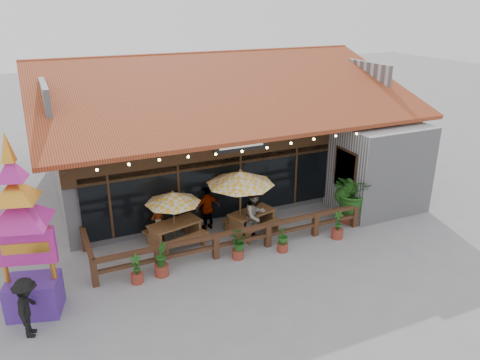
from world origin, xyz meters
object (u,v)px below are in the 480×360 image
picnic_table_left (175,230)px  tropical_plant (351,191)px  pedestrian (28,308)px  thai_sign_tower (20,216)px  umbrella_right (240,178)px  umbrella_left (173,198)px  picnic_table_right (252,218)px

picnic_table_left → tropical_plant: tropical_plant is taller
tropical_plant → pedestrian: (-11.73, -2.07, -0.46)m
thai_sign_tower → umbrella_right: bearing=14.0°
umbrella_right → picnic_table_left: bearing=172.7°
umbrella_left → umbrella_right: umbrella_right is taller
picnic_table_left → picnic_table_right: (2.94, -0.23, -0.03)m
tropical_plant → thai_sign_tower: bearing=-174.8°
picnic_table_right → umbrella_left: bearing=174.9°
picnic_table_left → thai_sign_tower: 5.71m
umbrella_left → umbrella_right: size_ratio=0.79×
umbrella_right → tropical_plant: 4.58m
umbrella_left → umbrella_right: 2.50m
thai_sign_tower → tropical_plant: thai_sign_tower is taller
umbrella_left → thai_sign_tower: (-4.73, -2.13, 1.17)m
umbrella_right → picnic_table_left: 2.98m
umbrella_left → umbrella_right: bearing=-8.1°
umbrella_left → pedestrian: umbrella_left is taller
picnic_table_left → pedestrian: size_ratio=1.27×
picnic_table_right → picnic_table_left: bearing=175.6°
umbrella_left → tropical_plant: tropical_plant is taller
umbrella_right → pedestrian: 7.97m
umbrella_left → picnic_table_right: bearing=-5.1°
umbrella_right → picnic_table_right: umbrella_right is taller
thai_sign_tower → umbrella_left: bearing=24.2°
umbrella_right → umbrella_left: bearing=171.9°
umbrella_left → pedestrian: 5.89m
umbrella_left → picnic_table_left: (0.01, -0.04, -1.23)m
picnic_table_left → thai_sign_tower: (-4.74, -2.09, 2.40)m
thai_sign_tower → picnic_table_right: bearing=13.6°
picnic_table_right → thai_sign_tower: size_ratio=0.37×
umbrella_right → picnic_table_right: 1.82m
umbrella_right → thai_sign_tower: size_ratio=0.53×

